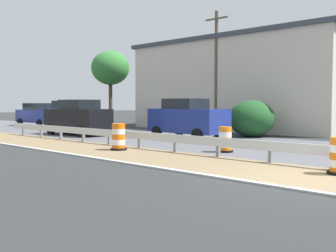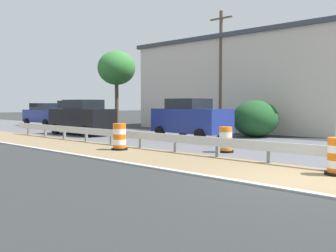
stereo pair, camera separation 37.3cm
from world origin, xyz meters
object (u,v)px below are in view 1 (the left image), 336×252
(traffic_barrel_close, at_px, (225,141))
(utility_pole_near, at_px, (216,69))
(traffic_barrel_mid, at_px, (119,138))
(car_distant_a, at_px, (70,115))
(car_distant_b, at_px, (78,117))
(car_mid_far_lane, at_px, (187,118))
(car_trailing_near_lane, at_px, (39,115))

(traffic_barrel_close, relative_size, utility_pole_near, 0.12)
(traffic_barrel_mid, distance_m, car_distant_a, 14.52)
(utility_pole_near, bearing_deg, car_distant_b, 151.31)
(car_distant_a, bearing_deg, car_mid_far_lane, -2.29)
(car_distant_a, bearing_deg, traffic_barrel_close, -15.28)
(car_mid_far_lane, relative_size, utility_pole_near, 0.57)
(traffic_barrel_mid, xyz_separation_m, utility_pole_near, (11.55, 3.40, 3.74))
(traffic_barrel_close, xyz_separation_m, utility_pole_near, (9.14, 7.04, 3.79))
(car_distant_a, height_order, utility_pole_near, utility_pole_near)
(traffic_barrel_close, bearing_deg, car_mid_far_lane, 53.32)
(traffic_barrel_close, relative_size, car_distant_a, 0.22)
(traffic_barrel_close, relative_size, car_trailing_near_lane, 0.21)
(car_distant_b, height_order, utility_pole_near, utility_pole_near)
(car_distant_a, relative_size, utility_pole_near, 0.57)
(traffic_barrel_mid, distance_m, utility_pole_near, 12.60)
(traffic_barrel_mid, height_order, car_mid_far_lane, car_mid_far_lane)
(car_distant_b, bearing_deg, car_trailing_near_lane, -19.14)
(traffic_barrel_close, xyz_separation_m, traffic_barrel_mid, (-2.41, 3.64, 0.05))
(traffic_barrel_mid, distance_m, car_trailing_near_lane, 19.59)
(car_mid_far_lane, xyz_separation_m, car_distant_b, (-2.89, 6.32, -0.02))
(car_trailing_near_lane, bearing_deg, traffic_barrel_mid, -20.98)
(traffic_barrel_mid, distance_m, car_mid_far_lane, 6.48)
(car_distant_a, bearing_deg, traffic_barrel_mid, -27.89)
(car_trailing_near_lane, bearing_deg, utility_pole_near, 16.93)
(traffic_barrel_close, bearing_deg, car_distant_a, 76.95)
(car_distant_b, bearing_deg, traffic_barrel_close, 173.34)
(car_distant_b, bearing_deg, car_mid_far_lane, -157.27)
(car_mid_far_lane, bearing_deg, car_trailing_near_lane, -179.45)
(traffic_barrel_mid, height_order, car_trailing_near_lane, car_trailing_near_lane)
(car_trailing_near_lane, xyz_separation_m, car_distant_a, (-0.39, -5.33, 0.09))
(car_trailing_near_lane, height_order, car_distant_b, car_distant_b)
(traffic_barrel_close, distance_m, traffic_barrel_mid, 4.37)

